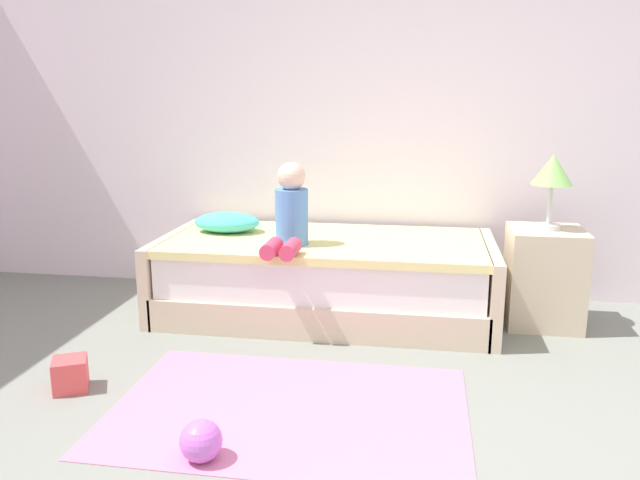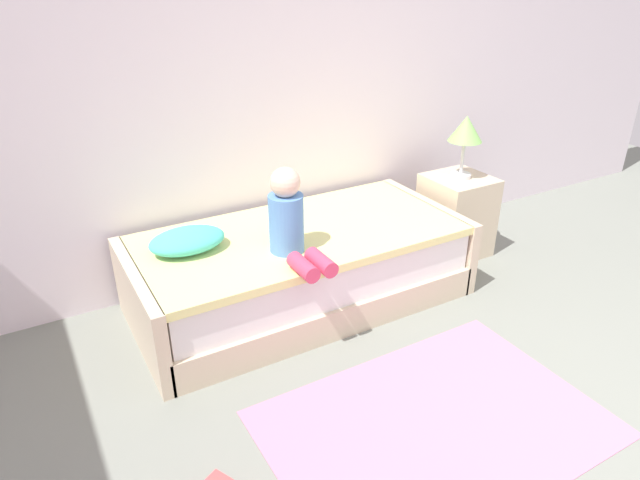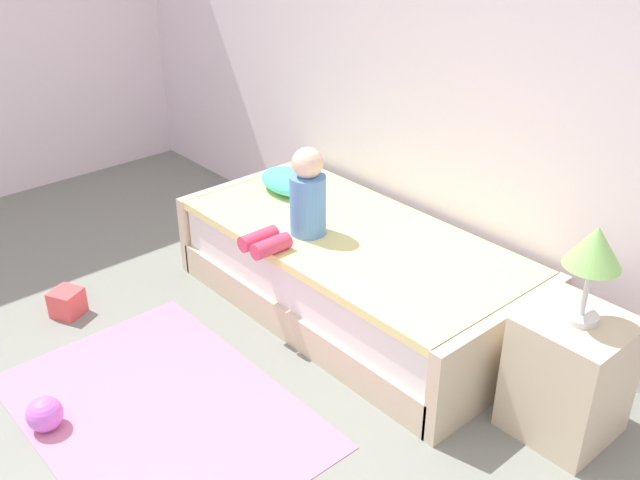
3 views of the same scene
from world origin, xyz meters
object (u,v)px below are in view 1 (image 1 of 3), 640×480
nightstand (545,277)px  pillow (228,222)px  child_figure (291,213)px  toy_ball (202,441)px  toy_block (71,374)px  bed (326,277)px  table_lamp (553,174)px

nightstand → pillow: pillow is taller
child_figure → toy_ball: child_figure is taller
toy_block → nightstand: bearing=28.8°
child_figure → toy_block: child_figure is taller
bed → child_figure: size_ratio=4.14×
nightstand → toy_block: nightstand is taller
table_lamp → toy_block: table_lamp is taller
toy_block → pillow: bearing=75.0°
child_figure → pillow: (-0.50, 0.33, -0.14)m
nightstand → pillow: size_ratio=1.36×
bed → child_figure: child_figure is taller
bed → toy_ball: (-0.22, -1.75, -0.16)m
table_lamp → child_figure: size_ratio=0.88×
bed → table_lamp: bearing=2.0°
nightstand → toy_block: (-2.40, -1.32, -0.22)m
table_lamp → pillow: (-2.03, 0.05, -0.37)m
table_lamp → child_figure: (-1.53, -0.28, -0.23)m
pillow → nightstand: bearing=-1.5°
toy_ball → pillow: bearing=104.1°
table_lamp → pillow: size_ratio=1.02×
table_lamp → toy_ball: bearing=-131.0°
toy_block → toy_ball: bearing=-30.0°
bed → table_lamp: size_ratio=4.69×
nightstand → table_lamp: 0.64m
bed → child_figure: 0.54m
pillow → toy_block: size_ratio=2.78×
bed → toy_block: (-1.05, -1.27, -0.17)m
child_figure → pillow: 0.61m
bed → toy_block: bearing=-129.5°
child_figure → nightstand: bearing=10.3°
bed → nightstand: size_ratio=3.52×
table_lamp → nightstand: bearing=180.0°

